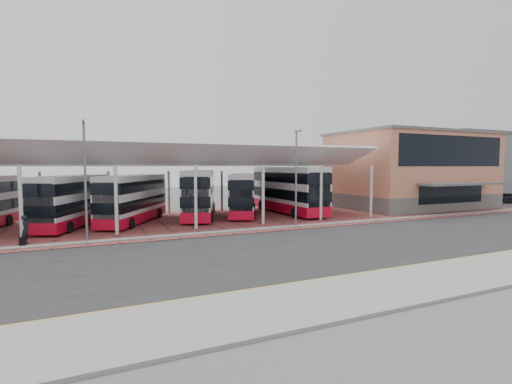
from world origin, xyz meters
TOP-DOWN VIEW (x-y plane):
  - ground at (0.00, 0.00)m, footprint 140.00×140.00m
  - road at (0.00, -1.00)m, footprint 120.00×14.00m
  - forecourt at (2.00, 13.00)m, footprint 72.00×16.00m
  - sidewalk at (0.00, -9.00)m, footprint 120.00×4.00m
  - north_kerb at (0.00, 6.20)m, footprint 120.00×0.80m
  - yellow_line_near at (0.00, -7.00)m, footprint 120.00×0.12m
  - yellow_line_far at (0.00, -6.70)m, footprint 120.00×0.12m
  - canopy at (-6.00, 13.94)m, footprint 37.00×11.63m
  - terminal at (23.00, 13.92)m, footprint 18.40×14.40m
  - warehouse at (48.00, 24.00)m, footprint 30.50×20.50m
  - lamp_west at (-14.00, 6.27)m, footprint 0.16×0.90m
  - lamp_east at (2.00, 6.27)m, footprint 0.16×0.90m
  - bus_1 at (-15.02, 14.09)m, footprint 6.31×10.50m
  - bus_2 at (-10.21, 14.08)m, footprint 7.10×10.19m
  - bus_3 at (-3.81, 15.23)m, footprint 6.18×11.49m
  - bus_4 at (0.72, 14.93)m, footprint 6.39×10.41m
  - bus_5 at (5.86, 14.52)m, footprint 3.06×12.07m
  - pedestrian at (-17.62, 7.30)m, footprint 0.59×0.77m
  - suitcase at (-17.71, 6.52)m, footprint 0.35×0.25m
  - carpark_car_a at (38.44, 11.18)m, footprint 4.03×4.34m

SIDE VIEW (x-z plane):
  - ground at x=0.00m, z-range 0.00..0.00m
  - road at x=0.00m, z-range 0.00..0.02m
  - yellow_line_near at x=0.00m, z-range 0.02..0.03m
  - yellow_line_far at x=0.00m, z-range 0.02..0.03m
  - forecourt at x=2.00m, z-range 0.00..0.06m
  - sidewalk at x=0.00m, z-range 0.00..0.14m
  - north_kerb at x=0.00m, z-range 0.00..0.14m
  - suitcase at x=-17.71m, z-range 0.06..0.66m
  - carpark_car_a at x=38.44m, z-range 0.08..1.52m
  - pedestrian at x=-17.62m, z-range 0.06..1.94m
  - bus_2 at x=-10.21m, z-range 0.05..4.31m
  - bus_4 at x=0.72m, z-range 0.05..4.31m
  - bus_1 at x=-15.02m, z-range 0.05..4.33m
  - bus_3 at x=-3.81m, z-range 0.05..4.69m
  - bus_5 at x=5.86m, z-range 0.04..5.02m
  - lamp_west at x=-14.00m, z-range 0.32..8.40m
  - lamp_east at x=2.00m, z-range 0.32..8.40m
  - terminal at x=23.00m, z-range 0.03..9.28m
  - warehouse at x=48.00m, z-range 0.03..10.28m
  - canopy at x=-6.00m, z-range 2.26..9.33m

